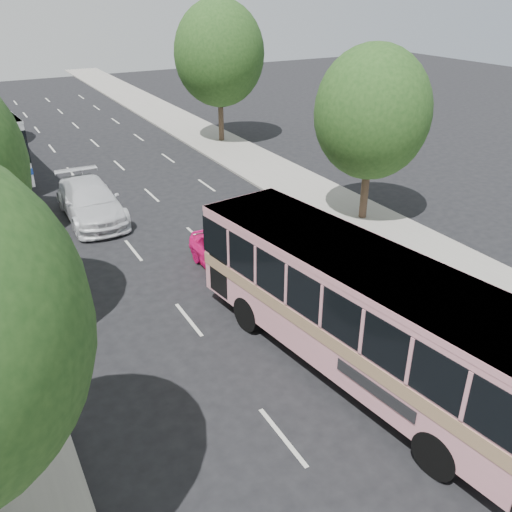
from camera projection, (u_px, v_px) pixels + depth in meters
ground at (302, 368)px, 15.82m from camera, size 120.00×120.00×0.00m
sidewalk_right at (242, 156)px, 35.08m from camera, size 4.00×90.00×0.12m
tree_right_near at (375, 108)px, 23.47m from camera, size 5.10×5.10×7.95m
tree_right_far at (220, 50)px, 35.67m from camera, size 6.00×6.00×9.35m
pink_bus at (358, 301)px, 14.86m from camera, size 4.38×11.62×3.62m
pink_taxi at (224, 255)px, 20.89m from camera, size 1.72×4.12×1.39m
white_pickup at (91, 201)px, 25.51m from camera, size 2.54×6.06×1.75m
taxi_roof_sign at (224, 236)px, 20.53m from camera, size 0.55×0.19×0.18m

